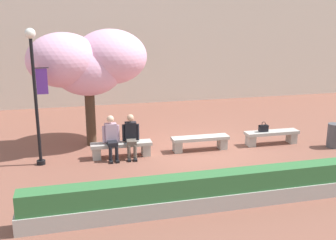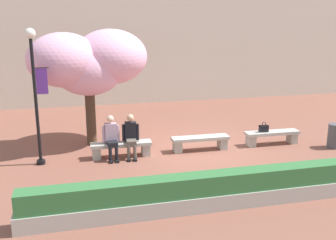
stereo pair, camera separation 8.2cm
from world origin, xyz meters
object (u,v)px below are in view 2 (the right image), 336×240
at_px(person_seated_left, 111,136).
at_px(stone_bench_west_end, 121,147).
at_px(stone_bench_near_west, 200,141).
at_px(trash_bin, 335,136).
at_px(stone_bench_center, 272,136).
at_px(cherry_tree_main, 90,62).
at_px(person_seated_right, 131,134).
at_px(handbag, 264,128).
at_px(lamp_post_with_banner, 35,85).

bearing_deg(person_seated_left, stone_bench_west_end, 10.43).
bearing_deg(person_seated_left, stone_bench_near_west, 1.10).
height_order(stone_bench_near_west, trash_bin, trash_bin).
relative_size(stone_bench_west_end, stone_bench_center, 1.00).
height_order(stone_bench_west_end, cherry_tree_main, cherry_tree_main).
height_order(cherry_tree_main, trash_bin, cherry_tree_main).
distance_m(stone_bench_center, person_seated_right, 4.70).
xyz_separation_m(stone_bench_near_west, person_seated_left, (-2.77, -0.05, 0.39)).
xyz_separation_m(stone_bench_center, handbag, (-0.31, 0.01, 0.28)).
bearing_deg(lamp_post_with_banner, stone_bench_west_end, 1.13).
bearing_deg(person_seated_left, person_seated_right, 0.02).
distance_m(stone_bench_west_end, stone_bench_near_west, 2.48).
distance_m(stone_bench_center, cherry_tree_main, 6.36).
relative_size(person_seated_right, trash_bin, 1.65).
bearing_deg(trash_bin, person_seated_left, 174.10).
distance_m(stone_bench_west_end, stone_bench_center, 4.97).
bearing_deg(stone_bench_near_west, stone_bench_center, 0.00).
bearing_deg(stone_bench_near_west, lamp_post_with_banner, -179.46).
bearing_deg(cherry_tree_main, person_seated_left, -74.49).
xyz_separation_m(person_seated_left, trash_bin, (7.05, -0.73, -0.31)).
relative_size(person_seated_left, trash_bin, 1.65).
bearing_deg(stone_bench_west_end, trash_bin, -6.60).
xyz_separation_m(stone_bench_west_end, person_seated_left, (-0.29, -0.05, 0.39)).
bearing_deg(trash_bin, lamp_post_with_banner, 175.35).
xyz_separation_m(handbag, trash_bin, (2.10, -0.79, -0.19)).
distance_m(handbag, cherry_tree_main, 5.97).
bearing_deg(person_seated_right, stone_bench_near_west, 1.39).
bearing_deg(stone_bench_west_end, stone_bench_near_west, 0.00).
height_order(stone_bench_west_end, handbag, handbag).
xyz_separation_m(person_seated_left, lamp_post_with_banner, (-2.01, 0.01, 1.59)).
bearing_deg(lamp_post_with_banner, trash_bin, -4.65).
relative_size(lamp_post_with_banner, trash_bin, 4.87).
distance_m(stone_bench_west_end, cherry_tree_main, 2.93).
height_order(person_seated_left, cherry_tree_main, cherry_tree_main).
bearing_deg(lamp_post_with_banner, stone_bench_near_west, 0.54).
height_order(stone_bench_near_west, person_seated_right, person_seated_right).
relative_size(stone_bench_center, cherry_tree_main, 0.49).
bearing_deg(person_seated_right, cherry_tree_main, 123.09).
height_order(stone_bench_center, person_seated_left, person_seated_left).
distance_m(stone_bench_west_end, handbag, 4.67).
height_order(stone_bench_center, trash_bin, trash_bin).
relative_size(person_seated_right, cherry_tree_main, 0.34).
height_order(person_seated_left, lamp_post_with_banner, lamp_post_with_banner).
xyz_separation_m(handbag, lamp_post_with_banner, (-6.96, -0.05, 1.71)).
relative_size(stone_bench_west_end, person_seated_right, 1.41).
distance_m(person_seated_left, cherry_tree_main, 2.58).
distance_m(person_seated_right, trash_bin, 6.52).
xyz_separation_m(lamp_post_with_banner, trash_bin, (9.06, -0.74, -1.90)).
distance_m(stone_bench_center, handbag, 0.41).
height_order(stone_bench_west_end, stone_bench_near_west, same).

